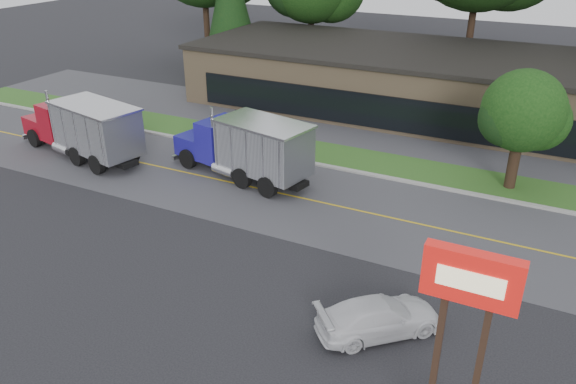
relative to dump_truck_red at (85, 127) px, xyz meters
name	(u,v)px	position (x,y,z in m)	size (l,w,h in m)	color
ground	(178,289)	(12.61, -8.40, -1.81)	(140.00, 140.00, 0.00)	#2F2F33
road	(285,195)	(12.61, 0.60, -1.81)	(60.00, 8.00, 0.02)	#56565B
center_line	(285,195)	(12.61, 0.60, -1.81)	(60.00, 0.12, 0.01)	gold
curb	(319,165)	(12.61, 4.80, -1.81)	(60.00, 0.30, 0.12)	#9E9E99
grass_verge	(331,155)	(12.61, 6.60, -1.81)	(60.00, 3.40, 0.03)	#2A6422
far_parking	(360,129)	(12.61, 11.60, -1.81)	(60.00, 7.00, 0.02)	#56565B
strip_mall	(416,82)	(14.61, 17.60, 0.19)	(32.00, 12.00, 4.00)	#9A7F5E
evergreen_left	(230,0)	(-3.39, 21.60, 4.45)	(5.01, 5.01, 11.39)	#382619
tree_verge	(524,115)	(22.67, 6.65, 2.11)	(4.32, 4.07, 6.16)	#382619
dump_truck_red	(85,127)	(0.00, 0.00, 0.00)	(9.43, 4.42, 3.36)	black
dump_truck_blue	(248,146)	(9.89, 1.58, 0.00)	(8.49, 4.19, 3.36)	black
rally_car	(379,317)	(20.11, -7.35, -1.19)	(1.73, 4.25, 1.23)	white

